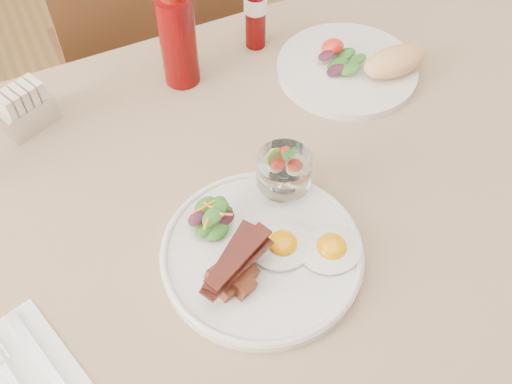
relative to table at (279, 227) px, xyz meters
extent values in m
plane|color=brown|center=(0.00, 0.00, -0.66)|extent=(5.00, 5.00, 0.00)
cylinder|color=#4E2F18|center=(0.59, 0.36, -0.31)|extent=(0.06, 0.06, 0.71)
cube|color=#4E2F18|center=(0.00, 0.00, 0.07)|extent=(1.30, 0.85, 0.04)
cube|color=#9B7F5F|center=(0.00, 0.00, 0.09)|extent=(1.33, 0.88, 0.00)
cylinder|color=#4E2F18|center=(-0.18, 0.57, -0.44)|extent=(0.04, 0.04, 0.45)
cylinder|color=#4E2F18|center=(0.18, 0.57, -0.44)|extent=(0.04, 0.04, 0.45)
cylinder|color=#4E2F18|center=(-0.18, 0.93, -0.44)|extent=(0.04, 0.04, 0.45)
cylinder|color=#4E2F18|center=(0.18, 0.93, -0.44)|extent=(0.04, 0.04, 0.45)
cube|color=#4E2F18|center=(0.00, 0.75, -0.20)|extent=(0.42, 0.42, 0.03)
cube|color=#4E2F18|center=(0.00, 0.55, 0.04)|extent=(0.42, 0.03, 0.46)
cylinder|color=silver|center=(-0.07, -0.09, 0.10)|extent=(0.28, 0.28, 0.02)
ellipsoid|color=silver|center=(0.01, -0.13, 0.11)|extent=(0.10, 0.09, 0.01)
ellipsoid|color=#F69604|center=(0.01, -0.13, 0.11)|extent=(0.04, 0.04, 0.02)
ellipsoid|color=silver|center=(-0.05, -0.09, 0.11)|extent=(0.10, 0.09, 0.01)
ellipsoid|color=#F69604|center=(-0.05, -0.09, 0.11)|extent=(0.04, 0.04, 0.02)
cube|color=maroon|center=(-0.13, -0.10, 0.12)|extent=(0.02, 0.02, 0.02)
cube|color=maroon|center=(-0.11, -0.11, 0.12)|extent=(0.03, 0.03, 0.02)
cube|color=maroon|center=(-0.14, -0.12, 0.11)|extent=(0.02, 0.02, 0.02)
cube|color=maroon|center=(-0.11, -0.09, 0.12)|extent=(0.02, 0.02, 0.02)
cube|color=maroon|center=(-0.12, -0.13, 0.12)|extent=(0.03, 0.03, 0.02)
cube|color=maroon|center=(-0.15, -0.10, 0.11)|extent=(0.02, 0.02, 0.02)
cube|color=maroon|center=(-0.12, -0.11, 0.13)|extent=(0.02, 0.02, 0.02)
cube|color=maroon|center=(-0.13, -0.11, 0.13)|extent=(0.02, 0.02, 0.02)
cube|color=#4F180D|center=(-0.13, -0.11, 0.14)|extent=(0.11, 0.07, 0.01)
cube|color=#4F180D|center=(-0.12, -0.11, 0.14)|extent=(0.11, 0.06, 0.01)
cube|color=#4F180D|center=(-0.13, -0.10, 0.15)|extent=(0.10, 0.08, 0.01)
cube|color=#4F180D|center=(-0.12, -0.11, 0.15)|extent=(0.11, 0.06, 0.01)
ellipsoid|color=#275416|center=(-0.12, -0.02, 0.11)|extent=(0.04, 0.04, 0.01)
ellipsoid|color=#275416|center=(-0.10, -0.01, 0.11)|extent=(0.04, 0.03, 0.01)
ellipsoid|color=#391221|center=(-0.13, 0.00, 0.11)|extent=(0.04, 0.03, 0.01)
ellipsoid|color=#275416|center=(-0.12, -0.04, 0.12)|extent=(0.04, 0.03, 0.01)
ellipsoid|color=#275416|center=(-0.13, -0.03, 0.12)|extent=(0.04, 0.03, 0.01)
ellipsoid|color=#391221|center=(-0.10, -0.03, 0.12)|extent=(0.03, 0.03, 0.01)
ellipsoid|color=#275416|center=(-0.12, 0.00, 0.13)|extent=(0.04, 0.03, 0.01)
ellipsoid|color=#275416|center=(-0.11, -0.01, 0.13)|extent=(0.04, 0.03, 0.01)
ellipsoid|color=#391221|center=(-0.14, -0.02, 0.13)|extent=(0.03, 0.02, 0.01)
ellipsoid|color=#275416|center=(-0.12, -0.03, 0.14)|extent=(0.04, 0.03, 0.01)
ellipsoid|color=#275416|center=(-0.11, -0.02, 0.14)|extent=(0.03, 0.03, 0.01)
cylinder|color=orange|center=(-0.11, -0.02, 0.14)|extent=(0.02, 0.04, 0.01)
cylinder|color=orange|center=(-0.13, -0.01, 0.14)|extent=(0.04, 0.01, 0.01)
cylinder|color=orange|center=(-0.11, -0.03, 0.14)|extent=(0.03, 0.02, 0.01)
cylinder|color=orange|center=(-0.13, -0.03, 0.14)|extent=(0.03, 0.03, 0.01)
cylinder|color=white|center=(0.00, -0.01, 0.11)|extent=(0.04, 0.04, 0.01)
cylinder|color=white|center=(0.00, -0.01, 0.12)|extent=(0.02, 0.02, 0.01)
cylinder|color=white|center=(0.00, -0.01, 0.15)|extent=(0.08, 0.08, 0.05)
cylinder|color=#FFF1B4|center=(-0.01, 0.00, 0.14)|extent=(0.02, 0.02, 0.01)
cylinder|color=#FFF1B4|center=(0.01, -0.01, 0.14)|extent=(0.02, 0.02, 0.01)
cylinder|color=#FFF1B4|center=(0.00, 0.01, 0.15)|extent=(0.02, 0.02, 0.01)
cylinder|color=#7BA532|center=(-0.01, 0.01, 0.16)|extent=(0.03, 0.03, 0.01)
cone|color=red|center=(0.01, -0.02, 0.17)|extent=(0.02, 0.02, 0.02)
cone|color=red|center=(-0.01, -0.01, 0.17)|extent=(0.02, 0.02, 0.02)
cone|color=red|center=(0.01, 0.01, 0.17)|extent=(0.02, 0.02, 0.02)
ellipsoid|color=#2C7C32|center=(0.00, -0.01, 0.18)|extent=(0.02, 0.01, 0.00)
ellipsoid|color=#2C7C32|center=(0.01, -0.01, 0.19)|extent=(0.02, 0.01, 0.00)
cylinder|color=silver|center=(0.23, 0.19, 0.10)|extent=(0.25, 0.25, 0.02)
ellipsoid|color=#275416|center=(0.21, 0.20, 0.11)|extent=(0.04, 0.03, 0.01)
ellipsoid|color=#275416|center=(0.24, 0.21, 0.11)|extent=(0.04, 0.03, 0.01)
ellipsoid|color=#391221|center=(0.20, 0.18, 0.11)|extent=(0.04, 0.03, 0.01)
ellipsoid|color=#275416|center=(0.22, 0.17, 0.12)|extent=(0.04, 0.03, 0.01)
ellipsoid|color=#275416|center=(0.25, 0.19, 0.12)|extent=(0.03, 0.03, 0.01)
ellipsoid|color=#391221|center=(0.20, 0.22, 0.12)|extent=(0.03, 0.03, 0.01)
ellipsoid|color=red|center=(0.22, 0.23, 0.12)|extent=(0.04, 0.03, 0.03)
ellipsoid|color=#E2AB6B|center=(0.30, 0.15, 0.13)|extent=(0.13, 0.08, 0.05)
cylinder|color=#560405|center=(-0.04, 0.31, 0.17)|extent=(0.07, 0.07, 0.16)
cylinder|color=#560405|center=(0.12, 0.34, 0.15)|extent=(0.05, 0.05, 0.12)
cylinder|color=silver|center=(0.12, 0.34, 0.18)|extent=(0.06, 0.06, 0.03)
cube|color=silver|center=(-0.30, 0.31, 0.11)|extent=(0.10, 0.08, 0.05)
cube|color=beige|center=(-0.33, 0.30, 0.14)|extent=(0.03, 0.04, 0.05)
cube|color=beige|center=(-0.32, 0.30, 0.14)|extent=(0.03, 0.04, 0.05)
cube|color=beige|center=(-0.30, 0.31, 0.14)|extent=(0.03, 0.04, 0.05)
cube|color=beige|center=(-0.29, 0.32, 0.14)|extent=(0.03, 0.04, 0.05)
cube|color=beige|center=(-0.28, 0.32, 0.14)|extent=(0.03, 0.04, 0.05)
cube|color=white|center=(-0.40, -0.11, 0.09)|extent=(0.15, 0.21, 0.00)
cube|color=silver|center=(-0.38, -0.11, 0.09)|extent=(0.06, 0.17, 0.00)
cube|color=silver|center=(-0.42, -0.06, 0.09)|extent=(0.01, 0.04, 0.00)
camera|label=1|loc=(-0.26, -0.45, 0.77)|focal=40.00mm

